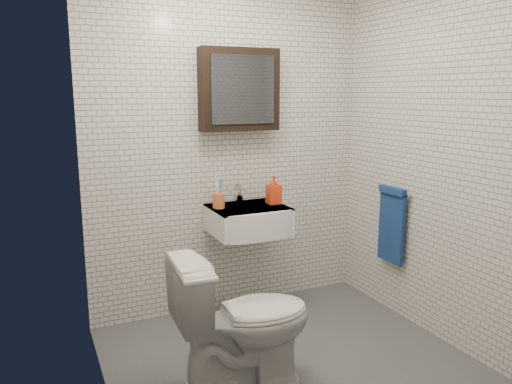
% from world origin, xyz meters
% --- Properties ---
extents(ground, '(2.20, 2.00, 0.01)m').
position_xyz_m(ground, '(0.00, 0.00, 0.01)').
color(ground, '#47494E').
rests_on(ground, ground).
extents(room_shell, '(2.22, 2.02, 2.51)m').
position_xyz_m(room_shell, '(0.00, 0.00, 1.47)').
color(room_shell, silver).
rests_on(room_shell, ground).
extents(washbasin, '(0.55, 0.50, 0.20)m').
position_xyz_m(washbasin, '(0.05, 0.73, 0.76)').
color(washbasin, white).
rests_on(washbasin, room_shell).
extents(faucet, '(0.06, 0.20, 0.15)m').
position_xyz_m(faucet, '(0.05, 0.93, 0.92)').
color(faucet, silver).
rests_on(faucet, washbasin).
extents(mirror_cabinet, '(0.60, 0.15, 0.60)m').
position_xyz_m(mirror_cabinet, '(0.05, 0.93, 1.70)').
color(mirror_cabinet, black).
rests_on(mirror_cabinet, room_shell).
extents(towel_rail, '(0.09, 0.30, 0.58)m').
position_xyz_m(towel_rail, '(1.04, 0.35, 0.72)').
color(towel_rail, silver).
rests_on(towel_rail, room_shell).
extents(toothbrush_cup, '(0.10, 0.10, 0.24)m').
position_xyz_m(toothbrush_cup, '(-0.16, 0.82, 0.91)').
color(toothbrush_cup, '#C66531').
rests_on(toothbrush_cup, washbasin).
extents(soap_bottle, '(0.10, 0.10, 0.22)m').
position_xyz_m(soap_bottle, '(0.27, 0.78, 0.96)').
color(soap_bottle, orange).
rests_on(soap_bottle, washbasin).
extents(toilet, '(0.81, 0.48, 0.81)m').
position_xyz_m(toilet, '(-0.36, -0.09, 0.40)').
color(toilet, silver).
rests_on(toilet, ground).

